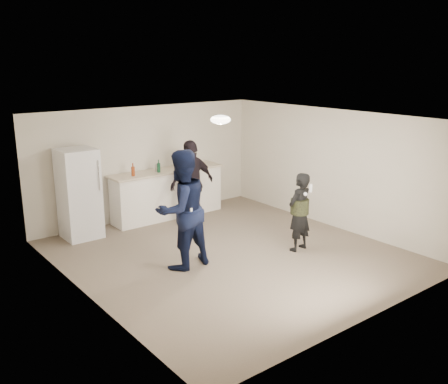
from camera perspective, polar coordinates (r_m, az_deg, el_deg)
floor at (r=9.25m, az=0.77°, el=-7.15°), size 6.00×6.00×0.00m
ceiling at (r=8.63m, az=0.83°, el=8.42°), size 6.00×6.00×0.00m
wall_back at (r=11.29m, az=-8.80°, el=3.38°), size 6.00×0.00×6.00m
wall_front at (r=6.89m, az=16.69°, el=-4.61°), size 6.00×0.00×6.00m
wall_left at (r=7.51m, az=-15.80°, el=-2.91°), size 0.00×6.00×6.00m
wall_right at (r=10.75m, az=12.31°, el=2.63°), size 0.00×6.00×6.00m
counter at (r=11.33m, az=-6.46°, el=-0.26°), size 2.60×0.56×1.05m
counter_top at (r=11.20m, az=-6.54°, el=2.43°), size 2.68×0.64×0.04m
fridge at (r=10.28m, az=-16.24°, el=-0.20°), size 0.70×0.70×1.80m
fridge_handle at (r=9.96m, az=-14.12°, el=1.84°), size 0.02×0.02×0.60m
ceiling_dome at (r=8.87m, az=-0.40°, el=8.28°), size 0.36×0.36×0.16m
shaker at (r=11.03m, az=-7.70°, el=2.75°), size 0.08×0.08×0.17m
man at (r=8.43m, az=-4.86°, el=-2.04°), size 1.06×0.86×2.05m
woman at (r=9.34m, az=8.62°, el=-2.28°), size 0.58×0.42×1.48m
camo_shorts at (r=9.31m, az=8.64°, el=-1.64°), size 0.34×0.34×0.28m
spectator at (r=10.60m, az=-3.68°, el=0.99°), size 1.11×0.51×1.86m
remote_man at (r=8.20m, az=-3.79°, el=-2.32°), size 0.04×0.04×0.15m
nunchuk_man at (r=8.31m, az=-3.22°, el=-2.59°), size 0.07×0.07×0.07m
remote_woman at (r=9.04m, az=9.89°, el=0.44°), size 0.04×0.04×0.15m
nunchuk_woman at (r=9.01m, az=9.29°, el=-0.24°), size 0.07×0.07×0.07m
bottle_cluster at (r=11.03m, az=-7.06°, el=2.89°), size 1.30×0.15×0.28m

